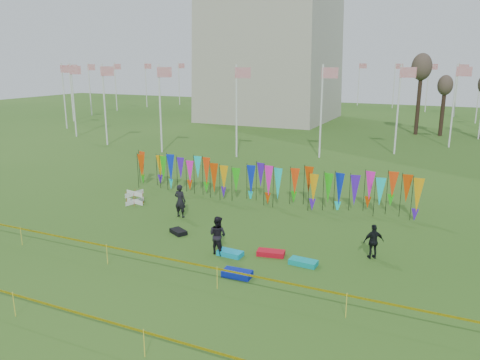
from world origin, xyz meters
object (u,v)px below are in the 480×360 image
at_px(kite_bag_black, 178,232).
at_px(person_left, 180,201).
at_px(person_right, 374,242).
at_px(kite_bag_red, 271,253).
at_px(box_kite, 135,198).
at_px(kite_bag_turquoise, 230,253).
at_px(kite_bag_teal, 303,262).
at_px(kite_bag_blue, 237,274).
at_px(person_mid, 218,235).

bearing_deg(kite_bag_black, person_left, 119.34).
height_order(person_right, kite_bag_red, person_right).
distance_m(person_left, kite_bag_red, 7.01).
bearing_deg(box_kite, kite_bag_red, -20.07).
relative_size(box_kite, kite_bag_black, 0.87).
xyz_separation_m(kite_bag_turquoise, kite_bag_teal, (3.20, 0.43, 0.00)).
relative_size(kite_bag_black, kite_bag_teal, 0.78).
height_order(box_kite, kite_bag_red, box_kite).
height_order(kite_bag_blue, kite_bag_red, kite_bag_blue).
height_order(person_left, person_mid, person_left).
xyz_separation_m(person_right, kite_bag_turquoise, (-5.72, -2.34, -0.66)).
bearing_deg(person_right, kite_bag_teal, 5.24).
xyz_separation_m(person_left, person_mid, (4.16, -3.58, -0.05)).
bearing_deg(kite_bag_red, person_mid, -160.54).
xyz_separation_m(person_mid, person_right, (6.33, 2.36, -0.10)).
distance_m(person_mid, kite_bag_teal, 3.90).
xyz_separation_m(person_left, kite_bag_red, (6.38, -2.80, -0.81)).
distance_m(person_left, kite_bag_turquoise, 6.01).
relative_size(person_mid, kite_bag_blue, 1.49).
bearing_deg(person_left, kite_bag_teal, 159.44).
bearing_deg(person_right, person_mid, -11.49).
bearing_deg(kite_bag_black, kite_bag_teal, -7.66).
distance_m(box_kite, kite_bag_red, 10.79).
relative_size(person_left, kite_bag_red, 1.53).
height_order(person_mid, kite_bag_teal, person_mid).
xyz_separation_m(box_kite, person_left, (3.76, -0.90, 0.52)).
bearing_deg(person_left, person_right, 174.27).
distance_m(kite_bag_red, kite_bag_black, 5.15).
height_order(kite_bag_blue, kite_bag_teal, kite_bag_blue).
xyz_separation_m(person_right, kite_bag_teal, (-2.52, -1.91, -0.66)).
height_order(person_right, kite_bag_blue, person_right).
height_order(box_kite, kite_bag_black, box_kite).
bearing_deg(kite_bag_turquoise, person_left, 143.13).
height_order(kite_bag_red, kite_bag_teal, kite_bag_teal).
bearing_deg(kite_bag_turquoise, kite_bag_black, 159.15).
height_order(kite_bag_blue, kite_bag_black, kite_bag_blue).
xyz_separation_m(person_mid, kite_bag_teal, (3.80, 0.44, -0.75)).
height_order(box_kite, person_right, person_right).
relative_size(box_kite, kite_bag_teal, 0.68).
height_order(person_left, person_right, person_left).
distance_m(box_kite, person_left, 3.90).
height_order(person_left, kite_bag_black, person_left).
bearing_deg(kite_bag_turquoise, kite_bag_blue, -56.26).
relative_size(person_left, kite_bag_black, 2.03).
relative_size(person_mid, person_right, 1.12).
distance_m(box_kite, kite_bag_blue, 11.49).
xyz_separation_m(kite_bag_blue, kite_bag_red, (0.46, 2.49, -0.01)).
bearing_deg(person_right, person_left, -38.59).
xyz_separation_m(kite_bag_turquoise, kite_bag_red, (1.61, 0.77, -0.00)).
bearing_deg(kite_bag_red, box_kite, 159.93).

